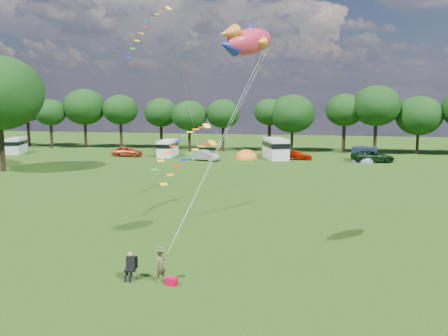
% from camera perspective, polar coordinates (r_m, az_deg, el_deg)
% --- Properties ---
extents(ground_plane, '(180.00, 180.00, 0.00)m').
position_cam_1_polar(ground_plane, '(25.65, -3.47, -11.41)').
color(ground_plane, black).
rests_on(ground_plane, ground).
extents(tree_line, '(102.98, 10.98, 10.27)m').
position_cam_1_polar(tree_line, '(78.42, 10.45, 6.39)').
color(tree_line, black).
rests_on(tree_line, ground).
extents(car_a, '(4.51, 1.86, 1.49)m').
position_cam_1_polar(car_a, '(73.46, -11.01, 1.88)').
color(car_a, '#A2331A').
rests_on(car_a, ground).
extents(car_b, '(4.29, 2.60, 1.42)m').
position_cam_1_polar(car_b, '(67.52, -2.26, 1.45)').
color(car_b, gray).
rests_on(car_b, ground).
extents(car_c, '(4.01, 1.84, 1.18)m').
position_cam_1_polar(car_c, '(69.27, 8.36, 1.44)').
color(car_c, '#BE1500').
rests_on(car_c, ground).
extents(car_d, '(6.17, 4.11, 1.55)m').
position_cam_1_polar(car_d, '(68.57, 16.66, 1.27)').
color(car_d, black).
rests_on(car_d, ground).
extents(campervan_a, '(3.35, 5.23, 2.37)m').
position_cam_1_polar(campervan_a, '(82.38, -22.66, 2.43)').
color(campervan_a, silver).
rests_on(campervan_a, ground).
extents(campervan_b, '(2.23, 4.90, 2.37)m').
position_cam_1_polar(campervan_b, '(72.76, -6.44, 2.33)').
color(campervan_b, white).
rests_on(campervan_b, ground).
extents(campervan_c, '(4.28, 6.27, 2.83)m').
position_cam_1_polar(campervan_c, '(69.94, 5.92, 2.31)').
color(campervan_c, silver).
rests_on(campervan_c, ground).
extents(tent_orange, '(3.28, 3.59, 2.56)m').
position_cam_1_polar(tent_orange, '(69.48, 2.54, 1.07)').
color(tent_orange, orange).
rests_on(tent_orange, ground).
extents(tent_greyblue, '(3.22, 3.52, 2.39)m').
position_cam_1_polar(tent_greyblue, '(68.37, 15.62, 0.66)').
color(tent_greyblue, '#52586F').
rests_on(tent_greyblue, ground).
extents(awning_navy, '(3.51, 3.11, 1.87)m').
position_cam_1_polar(awning_navy, '(69.95, 15.75, 1.57)').
color(awning_navy, black).
rests_on(awning_navy, ground).
extents(kite_flyer, '(0.62, 0.65, 1.50)m').
position_cam_1_polar(kite_flyer, '(23.88, -7.21, -11.05)').
color(kite_flyer, brown).
rests_on(kite_flyer, ground).
extents(camp_chair, '(0.67, 0.68, 1.35)m').
position_cam_1_polar(camp_chair, '(24.37, -10.63, -10.60)').
color(camp_chair, '#99999E').
rests_on(camp_chair, ground).
extents(kite_bag, '(0.56, 0.43, 0.36)m').
position_cam_1_polar(kite_bag, '(23.58, -6.04, -12.76)').
color(kite_bag, red).
rests_on(kite_bag, ground).
extents(fish_kite, '(3.01, 3.49, 1.96)m').
position_cam_1_polar(fish_kite, '(25.46, 2.43, 14.29)').
color(fish_kite, '#CB2640').
rests_on(fish_kite, ground).
extents(streamer_kite_a, '(3.39, 5.69, 5.80)m').
position_cam_1_polar(streamer_kite_a, '(54.19, -8.21, 16.05)').
color(streamer_kite_a, '#FFF32C').
rests_on(streamer_kite_a, ground).
extents(streamer_kite_b, '(4.36, 4.70, 3.82)m').
position_cam_1_polar(streamer_kite_b, '(44.23, -4.38, 3.31)').
color(streamer_kite_b, '#FFF52C').
rests_on(streamer_kite_b, ground).
extents(streamer_kite_c, '(3.19, 5.03, 2.82)m').
position_cam_1_polar(streamer_kite_c, '(36.51, -3.50, 1.51)').
color(streamer_kite_c, orange).
rests_on(streamer_kite_c, ground).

